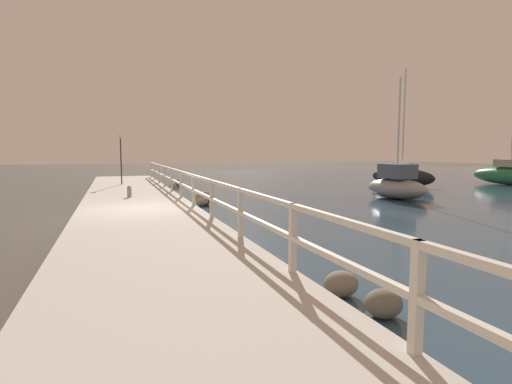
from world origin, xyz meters
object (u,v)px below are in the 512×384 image
object	(u,v)px
mooring_bollard	(129,191)
dock_lamp	(121,148)
sailboat_green	(510,175)
sailboat_gray	(397,185)
sailboat_black	(402,176)

from	to	relation	value
mooring_bollard	dock_lamp	world-z (taller)	dock_lamp
sailboat_green	sailboat_gray	xyz separation A→B (m)	(-11.92, -3.66, -0.05)
sailboat_black	mooring_bollard	bearing A→B (deg)	175.34
dock_lamp	sailboat_green	distance (m)	24.45
sailboat_green	dock_lamp	bearing A→B (deg)	168.34
sailboat_gray	dock_lamp	bearing A→B (deg)	137.85
dock_lamp	sailboat_green	world-z (taller)	sailboat_green
dock_lamp	sailboat_gray	distance (m)	14.93
sailboat_gray	sailboat_black	xyz separation A→B (m)	(4.65, 5.25, 0.02)
dock_lamp	sailboat_gray	size ratio (longest dim) A/B	0.52
mooring_bollard	sailboat_green	xyz separation A→B (m)	(23.68, 1.68, 0.12)
mooring_bollard	sailboat_black	distance (m)	16.73
mooring_bollard	sailboat_green	size ratio (longest dim) A/B	0.08
dock_lamp	mooring_bollard	bearing A→B (deg)	-88.72
dock_lamp	sailboat_gray	xyz separation A→B (m)	(11.91, -8.84, -1.73)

